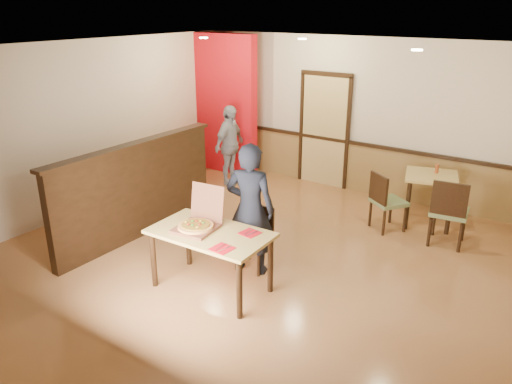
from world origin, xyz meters
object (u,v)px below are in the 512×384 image
side_table (430,186)px  side_chair_right (449,210)px  diner_chair (256,235)px  diner (250,209)px  pizza_box (198,224)px  side_chair_left (385,199)px  main_table (211,240)px  condiment (437,169)px  passerby (230,145)px

side_table → side_chair_right: bearing=-53.7°
diner_chair → diner: size_ratio=0.48×
side_chair_right → diner: (-1.92, -2.20, 0.31)m
diner_chair → pizza_box: bearing=-115.4°
side_chair_left → diner: 2.45m
main_table → diner: (0.13, 0.65, 0.21)m
side_chair_left → diner: (-0.97, -2.22, 0.37)m
main_table → diner_chair: size_ratio=1.78×
side_table → condiment: size_ratio=6.80×
side_chair_right → pizza_box: size_ratio=1.72×
side_chair_left → diner: diner is taller
passerby → main_table: bearing=-151.2°
condiment → diner_chair: bearing=-118.0°
side_chair_left → diner: size_ratio=0.53×
side_table → pizza_box: pizza_box is taller
side_chair_right → side_table: bearing=-61.1°
side_chair_left → side_table: bearing=-93.8°
side_chair_right → diner: bearing=41.4°
side_chair_left → side_table: side_chair_left is taller
side_table → diner: 3.19m
side_chair_right → side_table: (-0.46, 0.63, 0.09)m
main_table → condiment: size_ratio=10.43×
side_chair_left → pizza_box: (-1.28, -2.87, 0.33)m
diner → condiment: bearing=-134.4°
side_chair_right → pizza_box: 3.63m
side_chair_left → side_table: (0.49, 0.61, 0.14)m
diner → side_table: bearing=-135.1°
passerby → condiment: passerby is taller
side_chair_left → side_table: size_ratio=0.96×
diner_chair → side_table: size_ratio=0.86×
side_chair_right → diner: 2.94m
main_table → side_chair_right: side_chair_right is taller
side_chair_right → condiment: size_ratio=7.25×
passerby → pizza_box: 3.78m
diner_chair → passerby: size_ratio=0.54×
side_table → passerby: 3.77m
side_chair_right → condiment: side_chair_right is taller
side_chair_right → side_chair_left: bearing=-8.6°
side_chair_right → condiment: 0.94m
side_chair_left → condiment: condiment is taller
side_table → pizza_box: bearing=-117.1°
main_table → pizza_box: (-0.18, -0.01, 0.17)m
main_table → side_chair_left: bearing=66.9°
side_chair_left → passerby: 3.30m
diner_chair → passerby: (-2.29, 2.42, 0.32)m
side_table → pizza_box: size_ratio=1.61×
side_chair_left → condiment: bearing=-89.7°
side_chair_right → passerby: size_ratio=0.66×
side_table → diner: diner is taller
side_chair_left → side_chair_right: size_ratio=0.90×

